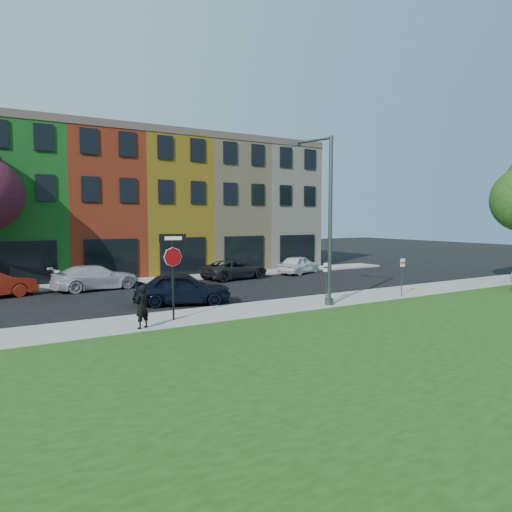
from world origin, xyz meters
TOP-DOWN VIEW (x-y plane):
  - ground at (0.00, 0.00)m, footprint 120.00×120.00m
  - sidewalk_near at (2.00, 3.00)m, footprint 40.00×3.00m
  - sidewalk_far at (-3.00, 15.00)m, footprint 40.00×2.40m
  - rowhouse_block at (-2.50, 21.18)m, footprint 30.00×10.12m
  - stop_sign at (-5.73, 2.68)m, footprint 1.01×0.37m
  - man at (-7.22, 1.93)m, footprint 0.88×0.83m
  - sedan_near at (-3.99, 6.14)m, footprint 4.94×5.83m
  - parked_car_silver at (-6.61, 13.05)m, footprint 3.11×5.40m
  - parked_car_dark at (2.56, 13.12)m, footprint 3.73×5.47m
  - parked_car_white at (8.09, 13.31)m, footprint 4.60×5.22m
  - street_lamp at (1.60, 2.26)m, footprint 0.96×2.52m
  - parking_sign_a at (1.74, 2.38)m, footprint 0.32×0.12m
  - parking_sign_b at (6.48, 2.02)m, footprint 0.32×0.08m

SIDE VIEW (x-z plane):
  - ground at x=0.00m, z-range 0.00..0.00m
  - sidewalk_near at x=2.00m, z-range 0.00..0.12m
  - sidewalk_far at x=-3.00m, z-range 0.00..0.12m
  - parked_car_dark at x=2.56m, z-range 0.00..1.32m
  - parked_car_white at x=8.09m, z-range 0.00..1.37m
  - parked_car_silver at x=-6.61m, z-range 0.00..1.44m
  - sedan_near at x=-3.99m, z-range 0.00..1.56m
  - man at x=-7.22m, z-range 0.12..1.73m
  - parking_sign_a at x=1.74m, z-range 0.38..2.38m
  - parking_sign_b at x=6.48m, z-range 0.38..2.40m
  - stop_sign at x=-5.73m, z-range 0.83..4.24m
  - street_lamp at x=1.60m, z-range 0.15..7.92m
  - rowhouse_block at x=-2.50m, z-range -0.01..9.99m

